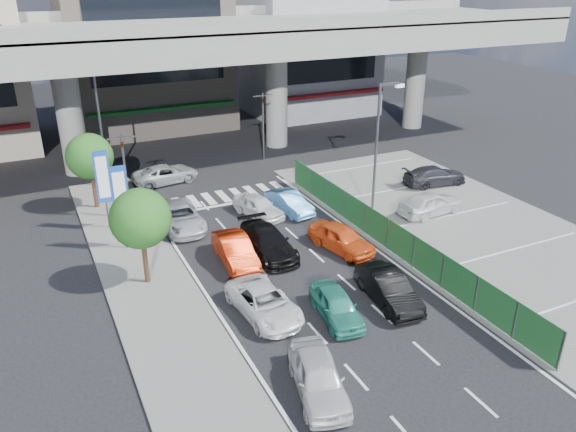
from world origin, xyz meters
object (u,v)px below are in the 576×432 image
kei_truck_front_right (289,202)px  parked_sedan_dgrey (435,176)px  tree_near (140,219)px  traffic_light_left (123,156)px  taxi_orange_right (341,238)px  signboard_near (120,196)px  van_white_back_left (318,377)px  traffic_cone (356,217)px  crossing_wagon_silver (166,174)px  street_lamp_right (379,140)px  sedan_white_mid_left (264,302)px  taxi_orange_left (235,251)px  wagon_silver_front_left (180,217)px  traffic_light_right (263,110)px  signboard_far (103,179)px  hatch_black_mid_right (388,289)px  parked_sedan_white (431,203)px  street_lamp_left (102,118)px  sedan_black_mid (268,242)px  taxi_teal_mid (337,305)px  tree_far (90,157)px  sedan_white_front_mid (258,206)px

kei_truck_front_right → parked_sedan_dgrey: (11.03, -0.19, 0.08)m
tree_near → kei_truck_front_right: bearing=26.2°
traffic_light_left → taxi_orange_right: bearing=-43.9°
signboard_near → van_white_back_left: size_ratio=1.16×
taxi_orange_right → traffic_cone: taxi_orange_right is taller
traffic_light_left → crossing_wagon_silver: traffic_light_left is taller
kei_truck_front_right → crossing_wagon_silver: (-5.52, 8.35, 0.01)m
signboard_near → street_lamp_right: bearing=-7.9°
street_lamp_right → sedan_white_mid_left: size_ratio=1.81×
taxi_orange_left → wagon_silver_front_left: size_ratio=0.87×
traffic_light_right → parked_sedan_dgrey: 13.70m
signboard_far → parked_sedan_dgrey: 21.70m
signboard_near → kei_truck_front_right: bearing=4.7°
hatch_black_mid_right → crossing_wagon_silver: 20.10m
taxi_orange_left → parked_sedan_dgrey: taxi_orange_left is taller
wagon_silver_front_left → parked_sedan_white: size_ratio=1.13×
signboard_far → sedan_white_mid_left: (4.57, -11.80, -2.45)m
street_lamp_left → taxi_orange_left: 14.97m
sedan_black_mid → taxi_orange_right: same height
traffic_light_left → taxi_orange_left: 9.30m
street_lamp_right → signboard_far: (-14.77, 4.99, -1.71)m
van_white_back_left → kei_truck_front_right: bearing=82.3°
parked_sedan_white → parked_sedan_dgrey: (3.54, 3.95, -0.08)m
van_white_back_left → wagon_silver_front_left: (-0.58, 15.59, -0.02)m
crossing_wagon_silver → parked_sedan_dgrey: 18.63m
hatch_black_mid_right → kei_truck_front_right: bearing=94.1°
van_white_back_left → parked_sedan_white: size_ratio=0.96×
taxi_teal_mid → traffic_light_right: bearing=82.9°
tree_far → sedan_black_mid: 12.78m
traffic_light_left → parked_sedan_white: bearing=-23.9°
van_white_back_left → kei_truck_front_right: van_white_back_left is taller
taxi_orange_left → signboard_near: bearing=144.2°
traffic_light_left → signboard_near: size_ratio=1.11×
van_white_back_left → taxi_orange_right: 11.15m
sedan_black_mid → traffic_cone: bearing=12.3°
sedan_white_mid_left → sedan_white_front_mid: 10.56m
signboard_near → traffic_cone: signboard_near is taller
traffic_light_right → sedan_white_front_mid: 11.49m
signboard_near → taxi_orange_right: (10.29, -4.95, -2.37)m
traffic_light_right → van_white_back_left: 26.79m
sedan_white_mid_left → taxi_orange_right: bearing=27.5°
traffic_light_left → signboard_near: traffic_light_left is taller
wagon_silver_front_left → kei_truck_front_right: (6.65, -0.65, -0.04)m
street_lamp_right → sedan_white_front_mid: street_lamp_right is taller
tree_near → kei_truck_front_right: size_ratio=1.27×
traffic_light_right → traffic_cone: size_ratio=7.17×
parked_sedan_white → van_white_back_left: bearing=123.2°
traffic_cone → taxi_orange_right: bearing=-134.4°
tree_near → parked_sedan_white: (17.30, 0.68, -2.60)m
van_white_back_left → crossing_wagon_silver: size_ratio=0.89×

